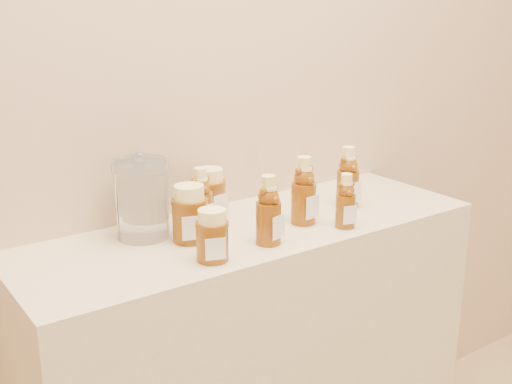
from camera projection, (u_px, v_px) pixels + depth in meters
wall_back at (208, 38)px, 1.63m from camera, size 3.50×0.02×2.70m
display_table at (254, 382)px, 1.73m from camera, size 1.20×0.40×0.90m
bear_bottle_back_left at (201, 195)px, 1.56m from camera, size 0.06×0.06×0.18m
bear_bottle_back_mid at (304, 186)px, 1.60m from camera, size 0.07×0.07×0.20m
bear_bottle_back_right at (348, 173)px, 1.73m from camera, size 0.07×0.07×0.19m
bear_bottle_front_left at (269, 206)px, 1.47m from camera, size 0.08×0.08×0.19m
bear_bottle_front_right at (346, 197)px, 1.58m from camera, size 0.07×0.07×0.16m
honey_jar_left at (190, 213)px, 1.49m from camera, size 0.11×0.11×0.14m
honey_jar_back at (210, 193)px, 1.65m from camera, size 0.10×0.10×0.13m
honey_jar_front at (212, 235)px, 1.38m from camera, size 0.10×0.10×0.12m
glass_canister at (142, 196)px, 1.51m from camera, size 0.17×0.17×0.20m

